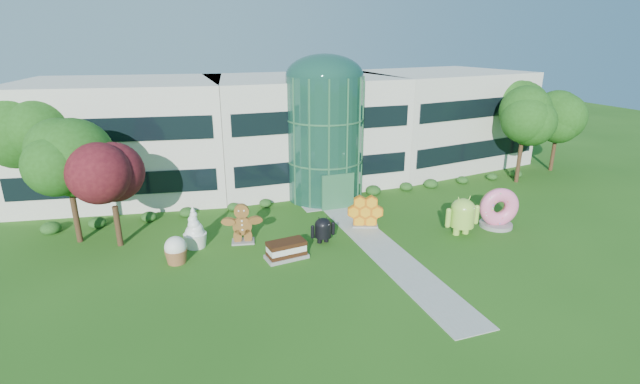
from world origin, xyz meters
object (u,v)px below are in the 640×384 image
object	(u,v)px
android_green	(463,214)
donut	(498,207)
gingerbread	(242,223)
android_black	(323,228)

from	to	relation	value
android_green	donut	bearing A→B (deg)	7.98
donut	gingerbread	bearing A→B (deg)	-176.84
donut	gingerbread	xyz separation A→B (m)	(-17.19, 3.32, -0.12)
android_black	donut	bearing A→B (deg)	-10.46
android_black	gingerbread	distance (m)	5.18
android_black	gingerbread	world-z (taller)	gingerbread
android_black	android_green	bearing A→B (deg)	-14.49
android_black	donut	distance (m)	12.43
android_black	donut	world-z (taller)	donut
android_green	android_black	xyz separation A→B (m)	(-9.23, 1.86, -0.49)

